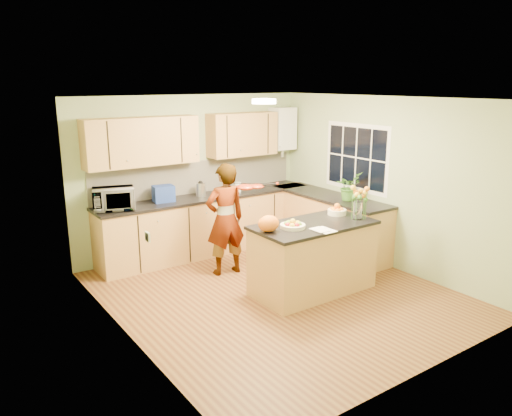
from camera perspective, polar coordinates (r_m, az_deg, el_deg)
floor at (r=6.64m, az=2.37°, el=-9.73°), size 4.50×4.50×0.00m
ceiling at (r=6.07m, az=2.62°, el=12.37°), size 4.00×4.50×0.02m
wall_back at (r=8.10m, az=-7.25°, el=3.87°), size 4.00×0.02×2.50m
wall_front at (r=4.73m, az=19.36°, el=-4.47°), size 4.00×0.02×2.50m
wall_left at (r=5.30m, az=-14.95°, el=-2.12°), size 0.02×4.50×2.50m
wall_right at (r=7.60m, az=14.57°, el=2.82°), size 0.02×4.50×2.50m
back_counter at (r=8.07m, az=-5.45°, el=-1.81°), size 3.64×0.62×0.94m
right_counter at (r=8.13m, az=8.31°, el=-1.77°), size 0.62×2.24×0.94m
splashback at (r=8.14m, az=-6.57°, el=3.59°), size 3.60×0.02×0.52m
upper_cabinets at (r=7.78m, az=-7.95°, el=7.89°), size 3.20×0.34×0.70m
boiler at (r=8.79m, az=3.06°, el=9.04°), size 0.40×0.30×0.86m
window_right at (r=7.93m, az=11.39°, el=5.68°), size 0.01×1.30×1.05m
light_switch at (r=4.75m, az=-12.29°, el=-3.22°), size 0.02×0.09×0.09m
ceiling_lamp at (r=6.31m, az=0.92°, el=12.11°), size 0.30×0.30×0.07m
peninsula_island at (r=6.60m, az=6.52°, el=-5.62°), size 1.62×0.83×0.93m
fruit_dish at (r=6.22m, az=4.23°, el=-1.89°), size 0.31×0.31×0.11m
orange_bowl at (r=6.91m, az=9.24°, el=-0.24°), size 0.25×0.25×0.15m
flower_vase at (r=6.65m, az=11.62°, el=1.58°), size 0.28×0.28×0.52m
orange_bag at (r=6.05m, az=1.45°, el=-1.79°), size 0.28×0.25×0.20m
papers at (r=6.18m, az=7.78°, el=-2.49°), size 0.20×0.28×0.01m
violinist at (r=7.06m, az=-3.53°, el=-1.31°), size 0.62×0.44×1.61m
violin at (r=6.87m, az=-1.21°, el=2.41°), size 0.64×0.55×0.16m
microwave at (r=7.28m, az=-15.97°, el=1.01°), size 0.65×0.53×0.31m
blue_box at (r=7.61m, az=-10.53°, el=1.63°), size 0.33×0.27×0.24m
kettle at (r=7.89m, az=-6.34°, el=2.19°), size 0.15×0.15×0.29m
jar_cream at (r=8.15m, az=-3.51°, el=2.36°), size 0.11×0.11×0.15m
jar_white at (r=8.16m, az=-2.06°, el=2.40°), size 0.11×0.11×0.16m
potted_plant at (r=7.69m, az=10.55°, el=2.45°), size 0.47×0.43×0.43m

